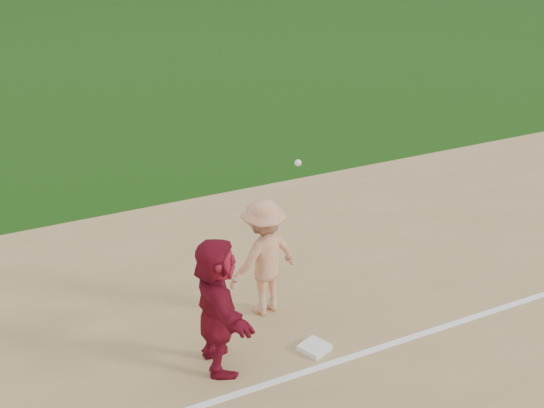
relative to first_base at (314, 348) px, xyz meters
name	(u,v)px	position (x,y,z in m)	size (l,w,h in m)	color
ground	(320,327)	(0.34, 0.45, -0.06)	(160.00, 160.00, 0.00)	#153E0C
foul_line	(351,357)	(0.34, -0.35, -0.03)	(60.00, 0.10, 0.01)	white
first_base	(314,348)	(0.00, 0.00, 0.00)	(0.34, 0.34, 0.08)	white
base_runner	(217,305)	(-1.26, 0.27, 0.87)	(1.68, 0.54, 1.81)	maroon
first_base_play	(264,257)	(-0.17, 1.18, 0.83)	(1.23, 0.99, 2.46)	#B0B0B3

